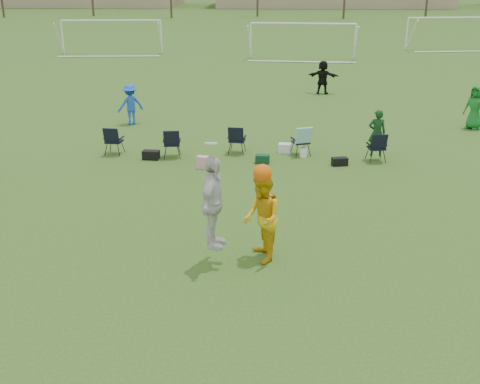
# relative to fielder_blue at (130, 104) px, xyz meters

# --- Properties ---
(ground) EXTENTS (260.00, 260.00, 0.00)m
(ground) POSITION_rel_fielder_blue_xyz_m (3.87, -12.47, -0.82)
(ground) COLOR #2D5219
(ground) RESTS_ON ground
(fielder_blue) EXTENTS (1.21, 1.06, 1.63)m
(fielder_blue) POSITION_rel_fielder_blue_xyz_m (0.00, 0.00, 0.00)
(fielder_blue) COLOR blue
(fielder_blue) RESTS_ON ground
(fielder_green_far) EXTENTS (0.98, 1.00, 1.73)m
(fielder_green_far) POSITION_rel_fielder_blue_xyz_m (13.68, -0.09, 0.05)
(fielder_green_far) COLOR #136E24
(fielder_green_far) RESTS_ON ground
(fielder_black) EXTENTS (1.62, 0.86, 1.67)m
(fielder_black) POSITION_rel_fielder_blue_xyz_m (8.29, 6.80, 0.02)
(fielder_black) COLOR black
(fielder_black) RESTS_ON ground
(center_contest) EXTENTS (1.82, 1.47, 2.75)m
(center_contest) POSITION_rel_fielder_blue_xyz_m (5.05, -12.09, 0.38)
(center_contest) COLOR silver
(center_contest) RESTS_ON ground
(sideline_setup) EXTENTS (9.47, 2.23, 1.70)m
(sideline_setup) POSITION_rel_fielder_blue_xyz_m (5.30, -4.31, -0.30)
(sideline_setup) COLOR #0F3916
(sideline_setup) RESTS_ON ground
(goal_left) EXTENTS (7.39, 0.76, 2.46)m
(goal_left) POSITION_rel_fielder_blue_xyz_m (-6.13, 21.53, 1.11)
(goal_left) COLOR white
(goal_left) RESTS_ON ground
(goal_mid) EXTENTS (7.40, 0.63, 2.46)m
(goal_mid) POSITION_rel_fielder_blue_xyz_m (7.87, 19.53, 1.11)
(goal_mid) COLOR white
(goal_mid) RESTS_ON ground
(goal_right) EXTENTS (7.35, 1.14, 2.46)m
(goal_right) POSITION_rel_fielder_blue_xyz_m (19.87, 25.53, 1.11)
(goal_right) COLOR white
(goal_right) RESTS_ON ground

